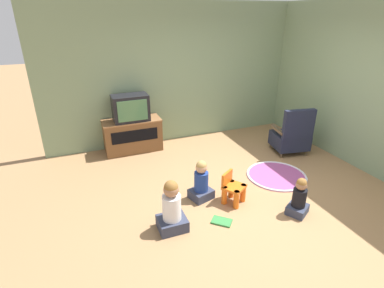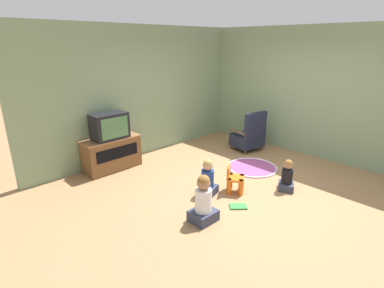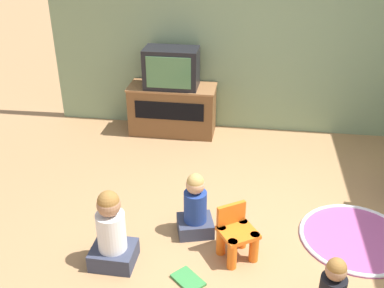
{
  "view_description": "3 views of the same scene",
  "coord_description": "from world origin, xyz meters",
  "views": [
    {
      "loc": [
        -2.31,
        -3.33,
        2.58
      ],
      "look_at": [
        -0.69,
        0.71,
        0.64
      ],
      "focal_mm": 28.0,
      "sensor_mm": 36.0,
      "label": 1
    },
    {
      "loc": [
        -4.09,
        -2.9,
        2.43
      ],
      "look_at": [
        -0.74,
        0.54,
        0.78
      ],
      "focal_mm": 28.0,
      "sensor_mm": 36.0,
      "label": 2
    },
    {
      "loc": [
        -0.32,
        -3.14,
        2.65
      ],
      "look_at": [
        -0.87,
        0.62,
        0.66
      ],
      "focal_mm": 42.0,
      "sensor_mm": 36.0,
      "label": 3
    }
  ],
  "objects": [
    {
      "name": "child_watching_left",
      "position": [
        0.32,
        -0.71,
        0.24
      ],
      "size": [
        0.37,
        0.36,
        0.55
      ],
      "rotation": [
        0.0,
        0.0,
        0.53
      ],
      "color": "#33384C",
      "rests_on": "ground_plane"
    },
    {
      "name": "child_watching_center",
      "position": [
        -0.77,
        0.13,
        0.27
      ],
      "size": [
        0.38,
        0.35,
        0.62
      ],
      "rotation": [
        0.0,
        0.0,
        0.28
      ],
      "color": "#33384C",
      "rests_on": "ground_plane"
    },
    {
      "name": "book",
      "position": [
        -0.74,
        -0.49,
        0.01
      ],
      "size": [
        0.31,
        0.3,
        0.02
      ],
      "rotation": [
        0.0,
        0.0,
        2.4
      ],
      "color": "#337F3D",
      "rests_on": "ground_plane"
    },
    {
      "name": "child_watching_right",
      "position": [
        -1.39,
        -0.37,
        0.31
      ],
      "size": [
        0.37,
        0.32,
        0.71
      ],
      "rotation": [
        0.0,
        0.0,
        -0.01
      ],
      "color": "#33384C",
      "rests_on": "ground_plane"
    },
    {
      "name": "play_mat",
      "position": [
        0.68,
        0.25,
        0.01
      ],
      "size": [
        1.01,
        1.01,
        0.04
      ],
      "color": "#A54C8C",
      "rests_on": "ground_plane"
    },
    {
      "name": "television",
      "position": [
        -1.36,
        2.16,
        0.89
      ],
      "size": [
        0.67,
        0.4,
        0.5
      ],
      "color": "black",
      "rests_on": "tv_cabinet"
    },
    {
      "name": "ground_plane",
      "position": [
        0.0,
        0.0,
        0.0
      ],
      "size": [
        30.0,
        30.0,
        0.0
      ],
      "primitive_type": "plane",
      "color": "#9E754C"
    },
    {
      "name": "wall_back",
      "position": [
        -0.34,
        2.51,
        1.38
      ],
      "size": [
        5.33,
        0.12,
        2.77
      ],
      "color": "gray",
      "rests_on": "ground_plane"
    },
    {
      "name": "wall_right",
      "position": [
        2.27,
        -0.22,
        1.38
      ],
      "size": [
        0.12,
        5.57,
        2.77
      ],
      "color": "gray",
      "rests_on": "ground_plane"
    },
    {
      "name": "yellow_kid_chair",
      "position": [
        -0.38,
        -0.13,
        0.2
      ],
      "size": [
        0.4,
        0.39,
        0.46
      ],
      "rotation": [
        0.0,
        0.0,
        0.58
      ],
      "color": "orange",
      "rests_on": "ground_plane"
    },
    {
      "name": "tv_cabinet",
      "position": [
        -1.36,
        2.19,
        0.33
      ],
      "size": [
        1.12,
        0.49,
        0.64
      ],
      "color": "brown",
      "rests_on": "ground_plane"
    },
    {
      "name": "black_armchair",
      "position": [
        1.48,
        0.92,
        0.35
      ],
      "size": [
        0.72,
        0.68,
        0.94
      ],
      "rotation": [
        0.0,
        0.0,
        2.96
      ],
      "color": "brown",
      "rests_on": "ground_plane"
    }
  ]
}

